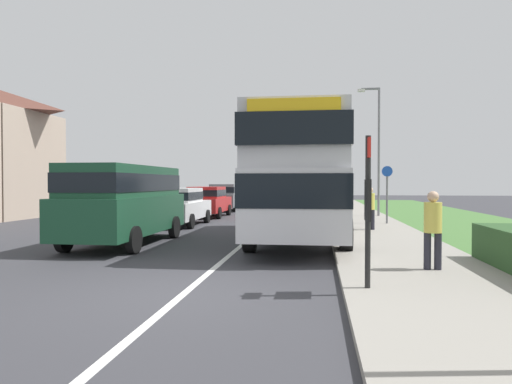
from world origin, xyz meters
The scene contains 13 objects.
ground_plane centered at (0.00, 0.00, 0.00)m, with size 120.00×120.00×0.00m, color #38383D.
lane_marking_centre centered at (0.00, 8.00, 0.00)m, with size 0.14×60.00×0.01m, color silver.
pavement_near_side centered at (4.20, 6.00, 0.06)m, with size 3.20×68.00×0.12m, color gray.
double_decker_bus centered at (1.67, 7.35, 2.14)m, with size 2.80×9.80×3.70m.
parked_van_dark_green centered at (-3.45, 5.69, 1.37)m, with size 2.11×5.55×2.32m.
parked_car_white centered at (-3.67, 11.69, 0.88)m, with size 2.01×4.36×1.59m.
parked_car_red centered at (-3.58, 16.65, 0.89)m, with size 1.95×4.24×1.61m.
parked_car_grey centered at (-3.67, 22.04, 0.94)m, with size 1.94×4.33×1.72m.
pedestrian_at_stop centered at (4.44, 2.06, 0.98)m, with size 0.34×0.34×1.67m.
pedestrian_walking_away centered at (4.09, 9.79, 0.98)m, with size 0.34×0.34×1.67m.
bus_stop_sign centered at (3.00, 0.28, 1.54)m, with size 0.09×0.52×2.60m.
cycle_route_sign centered at (5.10, 12.54, 1.43)m, with size 0.44×0.08×2.52m.
street_lamp_mid centered at (5.22, 17.07, 3.88)m, with size 1.14×0.20×6.69m.
Camera 1 is at (2.17, -7.45, 1.84)m, focal length 32.65 mm.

